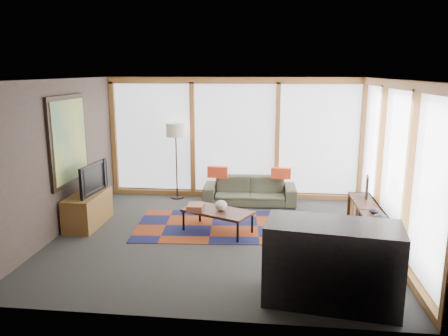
# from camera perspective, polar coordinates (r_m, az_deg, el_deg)

# --- Properties ---
(ground) EXTENTS (5.50, 5.50, 0.00)m
(ground) POSITION_cam_1_polar(r_m,az_deg,el_deg) (7.42, -0.35, -9.00)
(ground) COLOR #292926
(ground) RESTS_ON ground
(room_envelope) EXTENTS (5.52, 5.02, 2.62)m
(room_envelope) POSITION_cam_1_polar(r_m,az_deg,el_deg) (7.51, 3.89, 3.46)
(room_envelope) COLOR #3E322C
(room_envelope) RESTS_ON ground
(rug) EXTENTS (2.79, 1.92, 0.01)m
(rug) POSITION_cam_1_polar(r_m,az_deg,el_deg) (7.91, -1.63, -7.55)
(rug) COLOR maroon
(rug) RESTS_ON ground
(sofa) EXTENTS (1.93, 0.81, 0.56)m
(sofa) POSITION_cam_1_polar(r_m,az_deg,el_deg) (9.15, 3.37, -2.97)
(sofa) COLOR #34392A
(sofa) RESTS_ON ground
(pillow_left) EXTENTS (0.43, 0.15, 0.23)m
(pillow_left) POSITION_cam_1_polar(r_m,az_deg,el_deg) (9.06, -0.83, -0.53)
(pillow_left) COLOR red
(pillow_left) RESTS_ON sofa
(pillow_right) EXTENTS (0.42, 0.16, 0.22)m
(pillow_right) POSITION_cam_1_polar(r_m,az_deg,el_deg) (9.05, 7.45, -0.68)
(pillow_right) COLOR red
(pillow_right) RESTS_ON sofa
(floor_lamp) EXTENTS (0.41, 0.41, 1.65)m
(floor_lamp) POSITION_cam_1_polar(r_m,az_deg,el_deg) (9.47, -6.23, 0.91)
(floor_lamp) COLOR #312017
(floor_lamp) RESTS_ON ground
(coffee_table) EXTENTS (1.30, 1.02, 0.39)m
(coffee_table) POSITION_cam_1_polar(r_m,az_deg,el_deg) (7.59, -0.85, -6.94)
(coffee_table) COLOR #311D13
(coffee_table) RESTS_ON ground
(book_stack) EXTENTS (0.27, 0.33, 0.11)m
(book_stack) POSITION_cam_1_polar(r_m,az_deg,el_deg) (7.52, -3.74, -5.15)
(book_stack) COLOR brown
(book_stack) RESTS_ON coffee_table
(vase) EXTENTS (0.25, 0.25, 0.18)m
(vase) POSITION_cam_1_polar(r_m,az_deg,el_deg) (7.48, -0.40, -4.92)
(vase) COLOR beige
(vase) RESTS_ON coffee_table
(bookshelf) EXTENTS (0.39, 2.12, 0.53)m
(bookshelf) POSITION_cam_1_polar(r_m,az_deg,el_deg) (7.56, 18.51, -7.11)
(bookshelf) COLOR #311D13
(bookshelf) RESTS_ON ground
(bowl_a) EXTENTS (0.24, 0.24, 0.10)m
(bowl_a) POSITION_cam_1_polar(r_m,az_deg,el_deg) (7.00, 19.76, -6.07)
(bowl_a) COLOR black
(bowl_a) RESTS_ON bookshelf
(bowl_b) EXTENTS (0.19, 0.19, 0.08)m
(bowl_b) POSITION_cam_1_polar(r_m,az_deg,el_deg) (7.31, 19.02, -5.31)
(bowl_b) COLOR black
(bowl_b) RESTS_ON bookshelf
(shelf_picture) EXTENTS (0.09, 0.30, 0.39)m
(shelf_picture) POSITION_cam_1_polar(r_m,az_deg,el_deg) (8.11, 18.17, -2.36)
(shelf_picture) COLOR black
(shelf_picture) RESTS_ON bookshelf
(tv_console) EXTENTS (0.49, 1.16, 0.58)m
(tv_console) POSITION_cam_1_polar(r_m,az_deg,el_deg) (8.26, -17.32, -5.17)
(tv_console) COLOR brown
(tv_console) RESTS_ON ground
(television) EXTENTS (0.20, 0.97, 0.55)m
(television) POSITION_cam_1_polar(r_m,az_deg,el_deg) (8.13, -17.23, -1.29)
(television) COLOR black
(television) RESTS_ON tv_console
(bar_counter) EXTENTS (1.65, 0.94, 0.99)m
(bar_counter) POSITION_cam_1_polar(r_m,az_deg,el_deg) (5.46, 13.89, -11.99)
(bar_counter) COLOR black
(bar_counter) RESTS_ON ground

